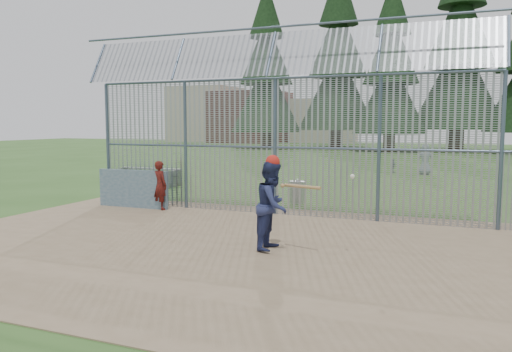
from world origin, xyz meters
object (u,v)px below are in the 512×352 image
at_px(onlooker, 160,185).
at_px(bleacher, 147,176).
at_px(batter, 273,205).
at_px(trash_can, 297,192).
at_px(dugout_wall, 133,189).

relative_size(onlooker, bleacher, 0.51).
relative_size(batter, trash_can, 2.31).
bearing_deg(batter, onlooker, 55.90).
distance_m(dugout_wall, bleacher, 5.94).
relative_size(dugout_wall, onlooker, 1.64).
bearing_deg(dugout_wall, batter, -29.26).
distance_m(batter, bleacher, 12.32).
bearing_deg(onlooker, batter, 168.87).
bearing_deg(onlooker, bleacher, -29.47).
relative_size(batter, onlooker, 1.24).
relative_size(onlooker, trash_can, 1.86).
height_order(dugout_wall, batter, batter).
xyz_separation_m(trash_can, bleacher, (-7.57, 2.28, 0.03)).
distance_m(onlooker, bleacher, 6.56).
distance_m(dugout_wall, onlooker, 1.06).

